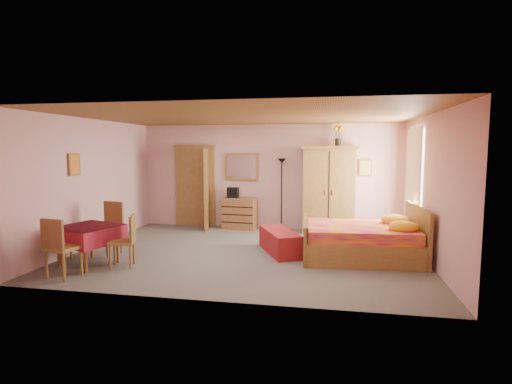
% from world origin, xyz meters
% --- Properties ---
extents(floor, '(6.50, 6.50, 0.00)m').
position_xyz_m(floor, '(0.00, 0.00, 0.00)').
color(floor, '#69635C').
rests_on(floor, ground).
extents(ceiling, '(6.50, 6.50, 0.00)m').
position_xyz_m(ceiling, '(0.00, 0.00, 2.60)').
color(ceiling, brown).
rests_on(ceiling, wall_back).
extents(wall_back, '(6.50, 0.10, 2.60)m').
position_xyz_m(wall_back, '(0.00, 2.50, 1.30)').
color(wall_back, '#D19998').
rests_on(wall_back, floor).
extents(wall_front, '(6.50, 0.10, 2.60)m').
position_xyz_m(wall_front, '(0.00, -2.50, 1.30)').
color(wall_front, '#D19998').
rests_on(wall_front, floor).
extents(wall_left, '(0.10, 5.00, 2.60)m').
position_xyz_m(wall_left, '(-3.25, 0.00, 1.30)').
color(wall_left, '#D19998').
rests_on(wall_left, floor).
extents(wall_right, '(0.10, 5.00, 2.60)m').
position_xyz_m(wall_right, '(3.25, 0.00, 1.30)').
color(wall_right, '#D19998').
rests_on(wall_right, floor).
extents(doorway, '(1.06, 0.12, 2.15)m').
position_xyz_m(doorway, '(-1.90, 2.47, 1.02)').
color(doorway, '#9E6B35').
rests_on(doorway, floor).
extents(window, '(0.08, 1.40, 1.95)m').
position_xyz_m(window, '(3.21, 1.20, 1.45)').
color(window, white).
rests_on(window, wall_right).
extents(picture_left, '(0.04, 0.32, 0.42)m').
position_xyz_m(picture_left, '(-3.22, -0.60, 1.70)').
color(picture_left, orange).
rests_on(picture_left, wall_left).
extents(picture_back, '(0.30, 0.04, 0.40)m').
position_xyz_m(picture_back, '(2.35, 2.47, 1.55)').
color(picture_back, '#D8BF59').
rests_on(picture_back, wall_back).
extents(chest_of_drawers, '(0.86, 0.48, 0.78)m').
position_xyz_m(chest_of_drawers, '(-0.68, 2.26, 0.39)').
color(chest_of_drawers, '#985E33').
rests_on(chest_of_drawers, floor).
extents(wall_mirror, '(0.87, 0.07, 0.69)m').
position_xyz_m(wall_mirror, '(-0.68, 2.47, 1.55)').
color(wall_mirror, silver).
rests_on(wall_mirror, wall_back).
extents(stereo, '(0.28, 0.21, 0.26)m').
position_xyz_m(stereo, '(-0.85, 2.25, 0.91)').
color(stereo, black).
rests_on(stereo, chest_of_drawers).
extents(floor_lamp, '(0.30, 0.30, 1.77)m').
position_xyz_m(floor_lamp, '(0.37, 2.30, 0.88)').
color(floor_lamp, black).
rests_on(floor_lamp, floor).
extents(wardrobe, '(1.35, 0.75, 2.06)m').
position_xyz_m(wardrobe, '(1.49, 2.20, 1.03)').
color(wardrobe, olive).
rests_on(wardrobe, floor).
extents(sunflower_vase, '(0.20, 0.20, 0.50)m').
position_xyz_m(sunflower_vase, '(1.70, 2.24, 2.31)').
color(sunflower_vase, yellow).
rests_on(sunflower_vase, wardrobe).
extents(bed, '(2.19, 1.77, 0.97)m').
position_xyz_m(bed, '(2.09, 0.08, 0.49)').
color(bed, '#BC1264').
rests_on(bed, floor).
extents(bench, '(0.98, 1.38, 0.43)m').
position_xyz_m(bench, '(0.60, 0.13, 0.22)').
color(bench, maroon).
rests_on(bench, floor).
extents(dining_table, '(1.16, 1.16, 0.68)m').
position_xyz_m(dining_table, '(-2.54, -1.28, 0.34)').
color(dining_table, maroon).
rests_on(dining_table, floor).
extents(chair_south, '(0.50, 0.50, 0.95)m').
position_xyz_m(chair_south, '(-2.53, -1.95, 0.47)').
color(chair_south, olive).
rests_on(chair_south, floor).
extents(chair_north, '(0.54, 0.54, 0.99)m').
position_xyz_m(chair_north, '(-2.60, -0.61, 0.50)').
color(chair_north, '#A06436').
rests_on(chair_north, floor).
extents(chair_west, '(0.52, 0.52, 0.96)m').
position_xyz_m(chair_west, '(-3.20, -1.24, 0.48)').
color(chair_west, olive).
rests_on(chair_west, floor).
extents(chair_east, '(0.50, 0.50, 0.88)m').
position_xyz_m(chair_east, '(-1.91, -1.28, 0.44)').
color(chair_east, olive).
rests_on(chair_east, floor).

